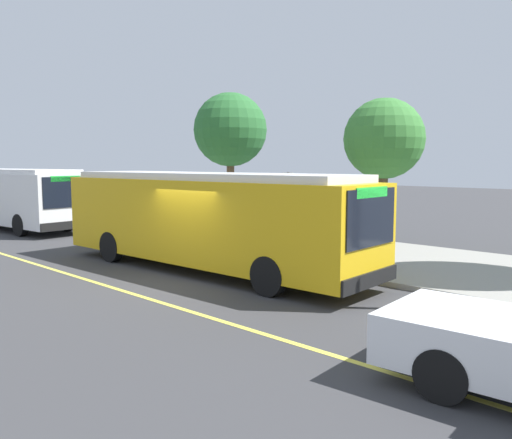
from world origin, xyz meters
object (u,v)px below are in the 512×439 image
Objects in this scene: waiting_bench at (279,229)px; transit_bus_second at (12,196)px; pedestrian_commuter at (221,217)px; transit_bus_main at (207,217)px; route_sign_post at (288,203)px.

transit_bus_second is at bearing -158.89° from waiting_bench.
transit_bus_main is at bearing -47.87° from pedestrian_commuter.
transit_bus_second is 6.44× the size of waiting_bench.
transit_bus_second and route_sign_post have the same top height.
waiting_bench is 3.69m from route_sign_post.
waiting_bench is 2.36m from pedestrian_commuter.
route_sign_post is at bearing -44.62° from waiting_bench.
route_sign_post reaches higher than waiting_bench.
route_sign_post reaches higher than pedestrian_commuter.
transit_bus_main is 6.64× the size of pedestrian_commuter.
waiting_bench is at bearing 135.38° from route_sign_post.
waiting_bench is (13.20, 5.10, -0.98)m from transit_bus_second.
transit_bus_main is 14.76m from transit_bus_second.
waiting_bench is at bearing 106.81° from transit_bus_main.
pedestrian_commuter is (-4.17, 0.88, -0.84)m from route_sign_post.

